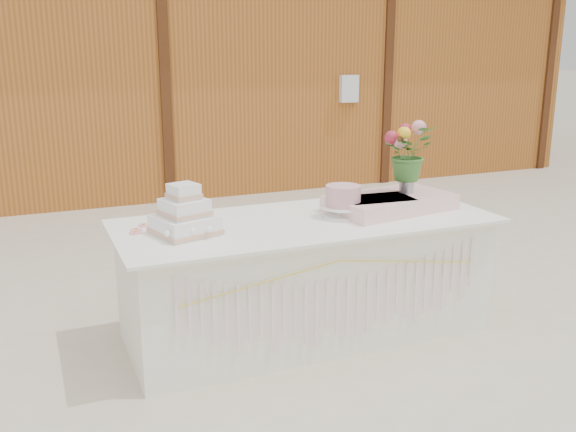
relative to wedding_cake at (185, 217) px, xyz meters
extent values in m
plane|color=beige|center=(0.78, 0.02, -0.87)|extent=(80.00, 80.00, 0.00)
cube|color=#A65922|center=(0.78, 6.02, 0.63)|extent=(12.00, 4.00, 3.00)
cube|color=white|center=(0.78, 0.02, -0.50)|extent=(2.28, 0.88, 0.75)
cube|color=white|center=(0.78, 0.02, -0.11)|extent=(2.40, 1.00, 0.02)
cube|color=white|center=(0.00, 0.00, -0.05)|extent=(0.40, 0.40, 0.11)
cube|color=#DBA88A|center=(0.00, 0.00, -0.08)|extent=(0.41, 0.41, 0.02)
cube|color=white|center=(0.00, 0.00, 0.06)|extent=(0.28, 0.28, 0.10)
cube|color=#DBA88A|center=(0.00, 0.00, 0.03)|extent=(0.30, 0.30, 0.02)
cube|color=white|center=(0.00, 0.00, 0.15)|extent=(0.19, 0.19, 0.09)
cube|color=#DBA88A|center=(0.00, 0.00, 0.13)|extent=(0.20, 0.20, 0.02)
cylinder|color=white|center=(1.03, -0.01, -0.09)|extent=(0.24, 0.24, 0.02)
cylinder|color=white|center=(1.03, -0.01, -0.06)|extent=(0.07, 0.07, 0.05)
cylinder|color=white|center=(1.03, -0.01, -0.03)|extent=(0.29, 0.29, 0.01)
cylinder|color=#CD949C|center=(1.03, -0.01, 0.04)|extent=(0.22, 0.22, 0.13)
cube|color=#FFD4CD|center=(1.40, 0.03, -0.05)|extent=(0.88, 0.60, 0.10)
cylinder|color=#A4A5A9|center=(1.54, 0.05, 0.07)|extent=(0.10, 0.10, 0.13)
imported|color=#3B712D|center=(1.54, 0.05, 0.32)|extent=(0.40, 0.37, 0.37)
camera|label=1|loc=(-0.84, -3.54, 0.96)|focal=40.00mm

